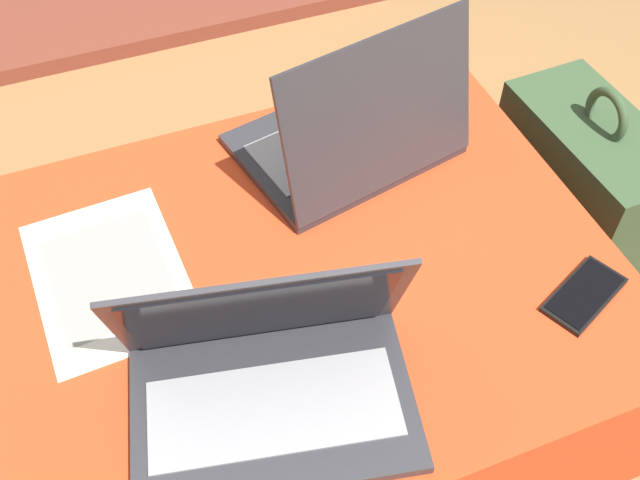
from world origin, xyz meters
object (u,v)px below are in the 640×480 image
cell_phone (584,295)px  backpack (577,204)px  laptop_near (270,375)px  paper_sheet (109,275)px  laptop_far (354,134)px

cell_phone → backpack: 0.44m
laptop_near → backpack: (0.72, 0.28, -0.25)m
paper_sheet → laptop_far: bearing=9.9°
laptop_near → cell_phone: (0.47, -0.02, -0.04)m
cell_phone → paper_sheet: size_ratio=0.48×
laptop_near → laptop_far: bearing=65.3°
laptop_far → backpack: (0.45, -0.09, -0.25)m
laptop_near → laptop_far: (0.27, 0.37, 0.01)m
laptop_far → backpack: bearing=156.7°
laptop_near → paper_sheet: 0.32m
laptop_near → cell_phone: laptop_near is taller
cell_phone → paper_sheet: (-0.63, 0.29, -0.00)m
cell_phone → paper_sheet: 0.69m
laptop_near → paper_sheet: (-0.16, 0.27, -0.05)m
cell_phone → paper_sheet: bearing=-138.9°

